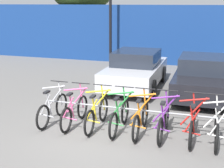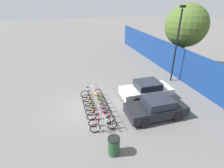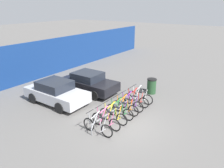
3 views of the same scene
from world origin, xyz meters
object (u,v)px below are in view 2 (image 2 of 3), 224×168
(bicycle_yellow, at_px, (94,101))
(bicycle_white, at_px, (104,126))
(bicycle_purple, at_px, (99,114))
(bicycle_red, at_px, (102,120))
(trash_bin, at_px, (114,146))
(bike_rack, at_px, (99,105))
(car_silver, at_px, (146,90))
(bicycle_green, at_px, (96,105))
(bicycle_pink, at_px, (93,97))
(car_black, at_px, (156,108))
(lamp_post, at_px, (177,42))
(bicycle_orange, at_px, (98,109))
(tree_behind_hoarding, at_px, (186,26))
(bicycle_silver, at_px, (91,93))

(bicycle_yellow, height_order, bicycle_white, same)
(bicycle_purple, distance_m, bicycle_red, 0.67)
(bicycle_purple, xyz_separation_m, trash_bin, (3.01, 0.08, 0.14))
(bicycle_yellow, relative_size, trash_bin, 1.66)
(bicycle_red, relative_size, trash_bin, 1.66)
(bike_rack, xyz_separation_m, bicycle_red, (1.56, -0.15, -0.12))
(car_silver, relative_size, trash_bin, 3.91)
(bicycle_green, xyz_separation_m, car_silver, (-0.58, 4.20, 0.31))
(bicycle_yellow, height_order, bicycle_red, same)
(bicycle_pink, relative_size, bicycle_green, 1.00)
(bicycle_purple, xyz_separation_m, bicycle_white, (1.21, 0.00, 0.00))
(car_black, bearing_deg, lamp_post, 137.74)
(bicycle_yellow, height_order, car_black, car_black)
(bicycle_green, bearing_deg, car_black, 63.22)
(bicycle_purple, xyz_separation_m, car_silver, (-1.69, 4.20, 0.31))
(bicycle_yellow, distance_m, trash_bin, 4.74)
(car_black, bearing_deg, trash_bin, -58.32)
(bicycle_red, relative_size, car_black, 0.43)
(bicycle_orange, xyz_separation_m, bicycle_red, (1.24, 0.00, 0.00))
(bicycle_green, relative_size, car_black, 0.43)
(bicycle_yellow, xyz_separation_m, car_black, (2.49, 3.71, 0.31))
(bicycle_yellow, bearing_deg, car_black, 55.17)
(bike_rack, distance_m, bicycle_pink, 1.47)
(bicycle_purple, relative_size, car_black, 0.43)
(trash_bin, bearing_deg, bicycle_orange, -178.70)
(bicycle_orange, relative_size, tree_behind_hoarding, 0.25)
(car_silver, distance_m, lamp_post, 5.33)
(bicycle_pink, xyz_separation_m, bicycle_orange, (1.78, 0.00, 0.00))
(bicycle_silver, xyz_separation_m, bicycle_purple, (2.99, 0.00, 0.00))
(bike_rack, xyz_separation_m, lamp_post, (-3.03, 7.83, 3.22))
(bicycle_silver, xyz_separation_m, bicycle_yellow, (1.27, 0.00, 0.00))
(car_black, bearing_deg, bicycle_purple, -101.76)
(bicycle_white, bearing_deg, bike_rack, 175.55)
(bicycle_green, xyz_separation_m, lamp_post, (-2.80, 7.97, 3.34))
(bicycle_pink, height_order, trash_bin, bicycle_pink)
(bicycle_pink, xyz_separation_m, lamp_post, (-1.57, 7.97, 3.34))
(bicycle_orange, bearing_deg, bicycle_white, -2.04)
(bicycle_pink, xyz_separation_m, car_black, (3.12, 3.71, 0.31))
(trash_bin, bearing_deg, tree_behind_hoarding, 131.89)
(bike_rack, relative_size, bicycle_pink, 2.78)
(bicycle_purple, distance_m, car_silver, 4.53)
(bicycle_red, height_order, car_silver, car_silver)
(bicycle_green, distance_m, bicycle_orange, 0.55)
(bicycle_purple, bearing_deg, bike_rack, 169.37)
(car_silver, distance_m, tree_behind_hoarding, 9.09)
(lamp_post, height_order, tree_behind_hoarding, tree_behind_hoarding)
(bicycle_purple, height_order, car_black, car_black)
(bicycle_yellow, distance_m, bicycle_green, 0.61)
(bicycle_white, bearing_deg, bicycle_purple, 179.59)
(bicycle_silver, xyz_separation_m, bicycle_green, (1.88, 0.00, 0.00))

